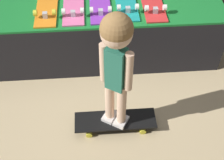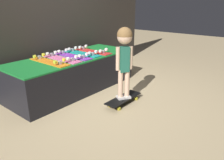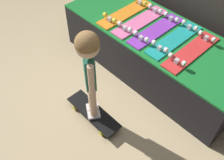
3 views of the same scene
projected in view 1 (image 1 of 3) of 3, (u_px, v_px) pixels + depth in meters
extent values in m
plane|color=tan|center=(104.00, 90.00, 2.90)|extent=(16.00, 16.00, 0.00)
cube|color=black|center=(100.00, 25.00, 3.10)|extent=(2.25, 0.87, 0.56)
cube|color=#19752D|center=(99.00, 0.00, 2.89)|extent=(2.25, 0.87, 0.02)
cube|color=orange|center=(48.00, 2.00, 2.84)|extent=(0.18, 0.77, 0.01)
cube|color=#B7B7BC|center=(45.00, 15.00, 2.65)|extent=(0.04, 0.04, 0.05)
cylinder|color=yellow|center=(54.00, 12.00, 2.63)|extent=(0.03, 0.05, 0.05)
cylinder|color=yellow|center=(35.00, 13.00, 2.63)|extent=(0.03, 0.05, 0.05)
cube|color=pink|center=(74.00, 0.00, 2.86)|extent=(0.18, 0.77, 0.01)
cube|color=#B7B7BC|center=(73.00, 14.00, 2.66)|extent=(0.04, 0.04, 0.05)
cylinder|color=white|center=(82.00, 11.00, 2.65)|extent=(0.03, 0.05, 0.05)
cylinder|color=white|center=(64.00, 11.00, 2.64)|extent=(0.03, 0.05, 0.05)
cube|color=#B7B7BC|center=(101.00, 12.00, 2.68)|extent=(0.04, 0.04, 0.05)
cylinder|color=white|center=(110.00, 9.00, 2.66)|extent=(0.03, 0.05, 0.05)
cylinder|color=white|center=(91.00, 10.00, 2.66)|extent=(0.03, 0.05, 0.05)
cube|color=#B7B7BC|center=(128.00, 10.00, 2.70)|extent=(0.04, 0.04, 0.05)
cylinder|color=white|center=(137.00, 7.00, 2.69)|extent=(0.03, 0.05, 0.05)
cylinder|color=white|center=(119.00, 7.00, 2.68)|extent=(0.03, 0.05, 0.05)
cube|color=#B7B7BC|center=(155.00, 10.00, 2.70)|extent=(0.04, 0.04, 0.05)
cylinder|color=white|center=(165.00, 7.00, 2.68)|extent=(0.03, 0.05, 0.05)
cylinder|color=white|center=(147.00, 8.00, 2.67)|extent=(0.03, 0.05, 0.05)
cube|color=black|center=(115.00, 120.00, 2.56)|extent=(0.67, 0.20, 0.01)
cube|color=#B7B7BC|center=(142.00, 121.00, 2.60)|extent=(0.04, 0.04, 0.05)
cylinder|color=yellow|center=(140.00, 114.00, 2.67)|extent=(0.05, 0.03, 0.05)
cylinder|color=yellow|center=(143.00, 131.00, 2.56)|extent=(0.05, 0.03, 0.05)
cube|color=#B7B7BC|center=(89.00, 124.00, 2.58)|extent=(0.04, 0.04, 0.05)
cylinder|color=yellow|center=(89.00, 118.00, 2.65)|extent=(0.05, 0.03, 0.05)
cylinder|color=yellow|center=(89.00, 134.00, 2.54)|extent=(0.05, 0.03, 0.05)
cube|color=silver|center=(121.00, 121.00, 2.53)|extent=(0.15, 0.16, 0.03)
cylinder|color=#DBB293|center=(122.00, 104.00, 2.37)|extent=(0.07, 0.07, 0.41)
cube|color=silver|center=(110.00, 116.00, 2.56)|extent=(0.15, 0.16, 0.03)
cylinder|color=#DBB293|center=(110.00, 99.00, 2.40)|extent=(0.07, 0.07, 0.41)
cube|color=#236651|center=(116.00, 69.00, 2.12)|extent=(0.16, 0.15, 0.36)
cylinder|color=#DBB293|center=(129.00, 72.00, 2.08)|extent=(0.06, 0.06, 0.33)
cylinder|color=#DBB293|center=(104.00, 63.00, 2.14)|extent=(0.06, 0.06, 0.33)
sphere|color=#DBB293|center=(117.00, 32.00, 1.89)|extent=(0.21, 0.21, 0.21)
sphere|color=olive|center=(117.00, 29.00, 1.87)|extent=(0.21, 0.21, 0.21)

